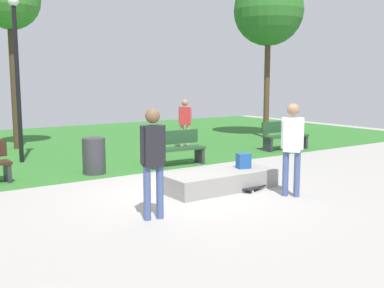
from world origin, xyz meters
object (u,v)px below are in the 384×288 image
at_px(concrete_ledge, 222,181).
at_px(pedestrian_with_backpack, 185,119).
at_px(skater_performing_trick, 153,154).
at_px(park_bench_far_left, 284,135).
at_px(backpack_on_ledge, 244,161).
at_px(park_bench_near_path, 175,147).
at_px(trash_bin, 94,156).
at_px(skateboard_by_ledge, 256,187).
at_px(tree_young_birch, 269,11).
at_px(tree_broad_elm, 10,2).
at_px(skater_watching, 292,142).
at_px(lamp_post, 17,63).

height_order(concrete_ledge, pedestrian_with_backpack, pedestrian_with_backpack).
height_order(skater_performing_trick, park_bench_far_left, skater_performing_trick).
xyz_separation_m(skater_performing_trick, pedestrian_with_backpack, (4.65, 6.10, -0.11)).
bearing_deg(backpack_on_ledge, park_bench_near_path, -75.74).
bearing_deg(pedestrian_with_backpack, trash_bin, -152.22).
height_order(skater_performing_trick, skateboard_by_ledge, skater_performing_trick).
bearing_deg(park_bench_far_left, tree_young_birch, 57.53).
relative_size(backpack_on_ledge, park_bench_near_path, 0.20).
xyz_separation_m(skater_performing_trick, tree_young_birch, (8.85, 6.75, 3.71)).
bearing_deg(tree_young_birch, tree_broad_elm, 164.61).
distance_m(concrete_ledge, pedestrian_with_backpack, 5.77).
relative_size(skateboard_by_ledge, tree_young_birch, 0.13).
bearing_deg(skater_watching, backpack_on_ledge, 97.54).
distance_m(concrete_ledge, park_bench_far_left, 5.93).
bearing_deg(trash_bin, tree_broad_elm, 95.71).
height_order(lamp_post, pedestrian_with_backpack, lamp_post).
bearing_deg(lamp_post, park_bench_near_path, -40.75).
relative_size(lamp_post, trash_bin, 5.09).
distance_m(skater_watching, lamp_post, 7.74).
relative_size(tree_young_birch, trash_bin, 7.03).
bearing_deg(lamp_post, skater_watching, -63.49).
bearing_deg(trash_bin, park_bench_near_path, -5.08).
xyz_separation_m(lamp_post, pedestrian_with_backpack, (5.09, -0.46, -1.72)).
bearing_deg(park_bench_near_path, tree_young_birch, 26.10).
xyz_separation_m(concrete_ledge, skater_performing_trick, (-2.15, -0.96, 0.89)).
bearing_deg(pedestrian_with_backpack, lamp_post, 174.87).
bearing_deg(backpack_on_ledge, lamp_post, -45.50).
bearing_deg(concrete_ledge, tree_broad_elm, 104.09).
bearing_deg(pedestrian_with_backpack, concrete_ledge, -115.93).
height_order(park_bench_near_path, park_bench_far_left, same).
relative_size(park_bench_near_path, tree_broad_elm, 0.28).
relative_size(backpack_on_ledge, trash_bin, 0.37).
xyz_separation_m(park_bench_far_left, trash_bin, (-6.56, -0.13, -0.05)).
distance_m(skater_watching, park_bench_far_left, 6.07).
xyz_separation_m(concrete_ledge, lamp_post, (-2.59, 5.60, 2.49)).
relative_size(park_bench_far_left, tree_broad_elm, 0.29).
height_order(backpack_on_ledge, trash_bin, trash_bin).
bearing_deg(skateboard_by_ledge, park_bench_far_left, 38.79).
relative_size(park_bench_far_left, tree_young_birch, 0.27).
distance_m(skater_performing_trick, park_bench_near_path, 4.74).
relative_size(park_bench_far_left, pedestrian_with_backpack, 1.01).
bearing_deg(concrete_ledge, park_bench_far_left, 32.10).
height_order(concrete_ledge, lamp_post, lamp_post).
distance_m(park_bench_far_left, tree_young_birch, 5.32).
distance_m(skater_performing_trick, park_bench_far_left, 8.28).
distance_m(skater_watching, pedestrian_with_backpack, 6.55).
bearing_deg(tree_broad_elm, trash_bin, -84.29).
xyz_separation_m(backpack_on_ledge, skater_performing_trick, (-2.78, -1.01, 0.54)).
bearing_deg(lamp_post, tree_young_birch, 1.18).
bearing_deg(skateboard_by_ledge, backpack_on_ledge, 85.41).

